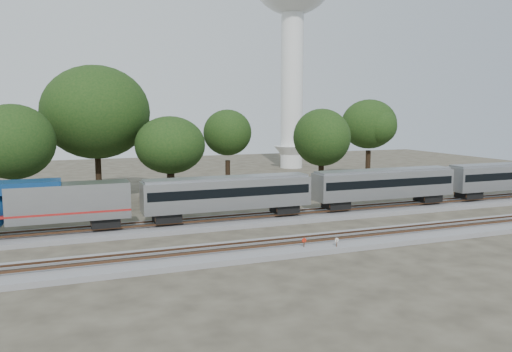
{
  "coord_description": "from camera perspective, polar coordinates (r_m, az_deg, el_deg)",
  "views": [
    {
      "loc": [
        -11.41,
        -38.41,
        10.59
      ],
      "look_at": [
        5.12,
        5.0,
        4.63
      ],
      "focal_mm": 35.0,
      "sensor_mm": 36.0,
      "label": 1
    }
  ],
  "objects": [
    {
      "name": "switch_lever",
      "position": [
        39.28,
        9.9,
        -8.21
      ],
      "size": [
        0.52,
        0.34,
        0.3
      ],
      "primitive_type": "cube",
      "rotation": [
        0.0,
        0.0,
        -0.08
      ],
      "color": "#512D19",
      "rests_on": "ground"
    },
    {
      "name": "tree_2",
      "position": [
        54.6,
        -25.99,
        3.51
      ],
      "size": [
        7.81,
        7.81,
        11.01
      ],
      "color": "black",
      "rests_on": "ground"
    },
    {
      "name": "tree_4",
      "position": [
        55.95,
        -9.8,
        3.48
      ],
      "size": [
        7.09,
        7.09,
        10.0
      ],
      "color": "black",
      "rests_on": "ground"
    },
    {
      "name": "switch_stand_white",
      "position": [
        38.81,
        9.21,
        -7.55
      ],
      "size": [
        0.34,
        0.09,
        1.09
      ],
      "rotation": [
        0.0,
        0.0,
        0.16
      ],
      "color": "#512D19",
      "rests_on": "ground"
    },
    {
      "name": "tree_7",
      "position": [
        78.7,
        12.8,
        5.79
      ],
      "size": [
        8.9,
        8.9,
        12.55
      ],
      "color": "black",
      "rests_on": "ground"
    },
    {
      "name": "tree_3",
      "position": [
        61.69,
        -17.81,
        6.93
      ],
      "size": [
        10.73,
        10.73,
        15.13
      ],
      "color": "black",
      "rests_on": "ground"
    },
    {
      "name": "water_tower",
      "position": [
        97.28,
        4.22,
        18.95
      ],
      "size": [
        14.75,
        14.75,
        40.82
      ],
      "color": "silver",
      "rests_on": "ground"
    },
    {
      "name": "ground",
      "position": [
        41.44,
        -4.2,
        -7.51
      ],
      "size": [
        160.0,
        160.0,
        0.0
      ],
      "primitive_type": "plane",
      "color": "#383328",
      "rests_on": "ground"
    },
    {
      "name": "tree_5",
      "position": [
        65.61,
        -3.28,
        4.96
      ],
      "size": [
        8.05,
        8.05,
        11.35
      ],
      "color": "black",
      "rests_on": "ground"
    },
    {
      "name": "train",
      "position": [
        60.54,
        21.31,
        -0.36
      ],
      "size": [
        101.65,
        2.89,
        4.27
      ],
      "color": "#A9ACB0",
      "rests_on": "ground"
    },
    {
      "name": "track_far",
      "position": [
        47.01,
        -6.31,
        -5.49
      ],
      "size": [
        160.0,
        5.0,
        0.73
      ],
      "color": "slate",
      "rests_on": "ground"
    },
    {
      "name": "switch_stand_red",
      "position": [
        38.38,
        5.52,
        -7.64
      ],
      "size": [
        0.35,
        0.07,
        1.11
      ],
      "rotation": [
        0.0,
        0.0,
        0.02
      ],
      "color": "#512D19",
      "rests_on": "ground"
    },
    {
      "name": "tree_6",
      "position": [
        63.85,
        7.51,
        4.38
      ],
      "size": [
        7.53,
        7.53,
        10.61
      ],
      "color": "black",
      "rests_on": "ground"
    },
    {
      "name": "track_near",
      "position": [
        37.71,
        -2.43,
        -8.68
      ],
      "size": [
        160.0,
        5.0,
        0.73
      ],
      "color": "slate",
      "rests_on": "ground"
    }
  ]
}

